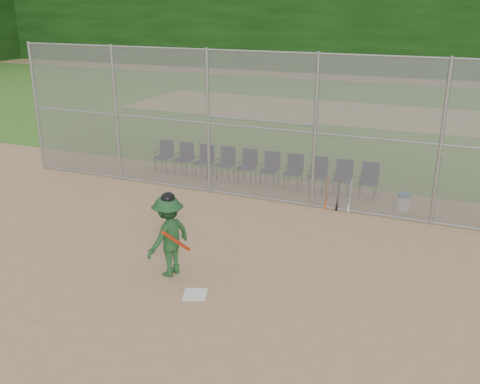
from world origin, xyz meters
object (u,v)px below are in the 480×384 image
at_px(home_plate, 195,294).
at_px(water_cooler, 403,202).
at_px(chair_0, 164,156).
at_px(batter_at_plate, 169,235).

relative_size(home_plate, water_cooler, 0.95).
bearing_deg(water_cooler, chair_0, 175.32).
distance_m(water_cooler, chair_0, 7.53).
relative_size(water_cooler, chair_0, 0.47).
bearing_deg(water_cooler, home_plate, -117.02).
xyz_separation_m(home_plate, chair_0, (-4.49, 6.51, 0.47)).
distance_m(home_plate, water_cooler, 6.62).
height_order(home_plate, batter_at_plate, batter_at_plate).
bearing_deg(home_plate, chair_0, 124.61).
bearing_deg(water_cooler, batter_at_plate, -125.69).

